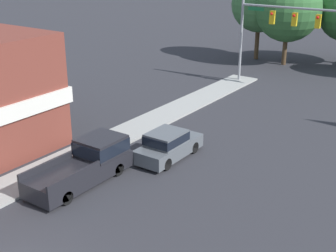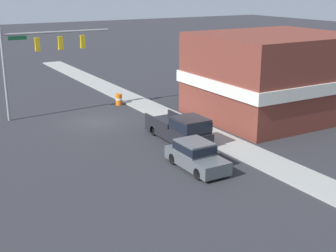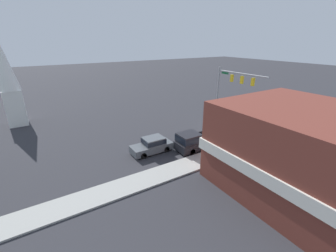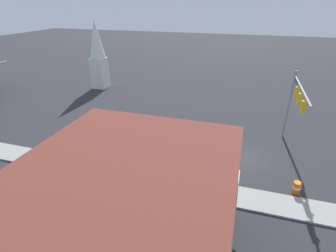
% 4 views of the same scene
% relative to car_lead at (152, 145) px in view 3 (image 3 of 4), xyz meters
% --- Properties ---
extents(ground_plane, '(200.00, 200.00, 0.00)m').
position_rel_car_lead_xyz_m(ground_plane, '(1.49, -12.00, -0.83)').
color(ground_plane, '#2D2D33').
extents(sidewalk_curb, '(2.40, 60.00, 0.14)m').
position_rel_car_lead_xyz_m(sidewalk_curb, '(-4.21, -12.00, -0.76)').
color(sidewalk_curb, '#9E9E99').
rests_on(sidewalk_curb, ground).
extents(near_signal_assembly, '(8.74, 0.49, 7.16)m').
position_rel_car_lead_xyz_m(near_signal_assembly, '(4.17, -15.79, 4.50)').
color(near_signal_assembly, gray).
rests_on(near_signal_assembly, ground).
extents(car_lead, '(1.81, 4.33, 1.60)m').
position_rel_car_lead_xyz_m(car_lead, '(0.00, 0.00, 0.00)').
color(car_lead, black).
rests_on(car_lead, ground).
extents(pickup_truck_parked, '(2.04, 5.75, 1.95)m').
position_rel_car_lead_xyz_m(pickup_truck_parked, '(-1.79, -4.37, 0.13)').
color(pickup_truck_parked, black).
rests_on(pickup_truck_parked, ground).
extents(construction_barrel, '(0.59, 0.59, 1.00)m').
position_rel_car_lead_xyz_m(construction_barrel, '(-2.41, -15.95, -0.32)').
color(construction_barrel, orange).
rests_on(construction_barrel, ground).
extents(corner_brick_building, '(11.86, 10.25, 6.61)m').
position_rel_car_lead_xyz_m(corner_brick_building, '(-11.69, -6.52, 2.45)').
color(corner_brick_building, brown).
rests_on(corner_brick_building, ground).
extents(church_steeple, '(2.48, 2.48, 10.77)m').
position_rel_car_lead_xyz_m(church_steeple, '(17.03, 11.89, 4.81)').
color(church_steeple, white).
rests_on(church_steeple, ground).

